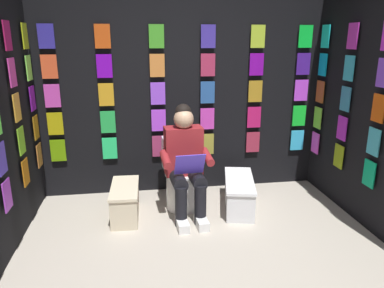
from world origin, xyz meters
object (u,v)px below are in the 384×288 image
Objects in this scene: toilet at (182,178)px; comic_longbox_near at (125,201)px; person_reading at (186,161)px; comic_longbox_far at (239,193)px.

comic_longbox_near is (0.64, 0.20, -0.15)m from toilet.
toilet is 0.35m from person_reading.
toilet reaches higher than comic_longbox_far.
toilet is 1.16× the size of comic_longbox_near.
comic_longbox_near is (0.65, -0.03, -0.43)m from person_reading.
person_reading is 1.40× the size of comic_longbox_far.
person_reading reaches higher than comic_longbox_far.
toilet is 0.68m from comic_longbox_near.
comic_longbox_far is (-0.61, -0.05, -0.43)m from person_reading.
person_reading reaches higher than toilet.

